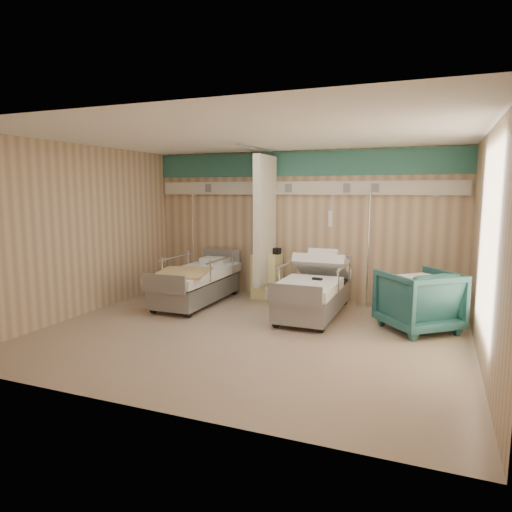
{
  "coord_description": "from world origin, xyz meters",
  "views": [
    {
      "loc": [
        2.45,
        -5.89,
        2.06
      ],
      "look_at": [
        -0.14,
        0.6,
        1.05
      ],
      "focal_mm": 32.0,
      "sensor_mm": 36.0,
      "label": 1
    }
  ],
  "objects_px": {
    "iv_stand_right": "(367,283)",
    "bed_right": "(313,297)",
    "bed_left": "(196,286)",
    "visitor_armchair": "(418,300)",
    "iv_stand_left": "(194,272)",
    "bedside_cabinet": "(267,276)"
  },
  "relations": [
    {
      "from": "bed_right",
      "to": "bedside_cabinet",
      "type": "distance_m",
      "value": 1.46
    },
    {
      "from": "bed_left",
      "to": "iv_stand_right",
      "type": "relative_size",
      "value": 1.07
    },
    {
      "from": "visitor_armchair",
      "to": "iv_stand_right",
      "type": "bearing_deg",
      "value": -92.13
    },
    {
      "from": "bed_right",
      "to": "iv_stand_right",
      "type": "relative_size",
      "value": 1.07
    },
    {
      "from": "bed_right",
      "to": "visitor_armchair",
      "type": "height_order",
      "value": "visitor_armchair"
    },
    {
      "from": "iv_stand_right",
      "to": "bedside_cabinet",
      "type": "bearing_deg",
      "value": -178.85
    },
    {
      "from": "bedside_cabinet",
      "to": "iv_stand_left",
      "type": "xyz_separation_m",
      "value": [
        -1.57,
        -0.05,
        -0.02
      ]
    },
    {
      "from": "bed_right",
      "to": "bedside_cabinet",
      "type": "relative_size",
      "value": 2.54
    },
    {
      "from": "bed_right",
      "to": "bed_left",
      "type": "distance_m",
      "value": 2.2
    },
    {
      "from": "bed_right",
      "to": "visitor_armchair",
      "type": "distance_m",
      "value": 1.67
    },
    {
      "from": "iv_stand_right",
      "to": "iv_stand_left",
      "type": "distance_m",
      "value": 3.46
    },
    {
      "from": "bed_left",
      "to": "visitor_armchair",
      "type": "distance_m",
      "value": 3.86
    },
    {
      "from": "bed_left",
      "to": "iv_stand_left",
      "type": "relative_size",
      "value": 1.08
    },
    {
      "from": "bed_right",
      "to": "iv_stand_left",
      "type": "relative_size",
      "value": 1.08
    },
    {
      "from": "bed_right",
      "to": "bed_left",
      "type": "relative_size",
      "value": 1.0
    },
    {
      "from": "bed_right",
      "to": "iv_stand_left",
      "type": "bearing_deg",
      "value": 162.69
    },
    {
      "from": "bedside_cabinet",
      "to": "iv_stand_right",
      "type": "distance_m",
      "value": 1.89
    },
    {
      "from": "visitor_armchair",
      "to": "iv_stand_left",
      "type": "xyz_separation_m",
      "value": [
        -4.37,
        1.08,
        -0.05
      ]
    },
    {
      "from": "bedside_cabinet",
      "to": "visitor_armchair",
      "type": "bearing_deg",
      "value": -22.04
    },
    {
      "from": "bedside_cabinet",
      "to": "visitor_armchair",
      "type": "height_order",
      "value": "visitor_armchair"
    },
    {
      "from": "iv_stand_right",
      "to": "bed_right",
      "type": "bearing_deg",
      "value": -128.1
    },
    {
      "from": "bed_right",
      "to": "bed_left",
      "type": "bearing_deg",
      "value": 180.0
    }
  ]
}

